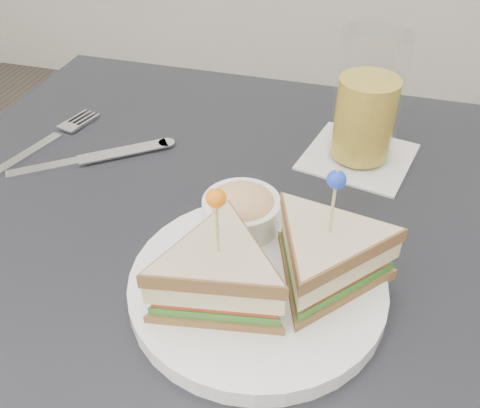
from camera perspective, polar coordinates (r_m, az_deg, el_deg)
name	(u,v)px	position (r m, az deg, el deg)	size (l,w,h in m)	color
table	(229,294)	(0.62, -1.16, -9.55)	(0.80, 0.80, 0.75)	black
plate_meal	(266,264)	(0.49, 2.78, -6.39)	(0.31, 0.31, 0.14)	white
cutlery_fork	(48,141)	(0.77, -19.84, 6.36)	(0.07, 0.20, 0.01)	silver
cutlery_knife	(86,160)	(0.71, -16.13, 4.58)	(0.18, 0.14, 0.01)	white
drink_set	(366,107)	(0.67, 13.32, 10.02)	(0.15, 0.15, 0.16)	silver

